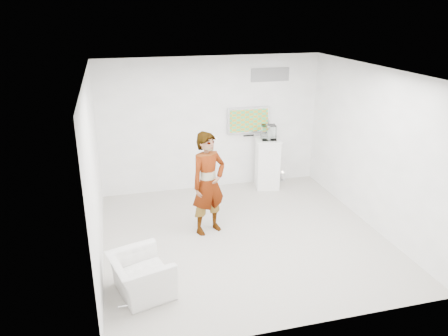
% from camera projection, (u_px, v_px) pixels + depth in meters
% --- Properties ---
extents(room, '(5.01, 5.01, 3.00)m').
position_uv_depth(room, '(245.00, 160.00, 7.52)').
color(room, '#B0ABA2').
rests_on(room, ground).
extents(tv, '(1.00, 0.08, 0.60)m').
position_uv_depth(tv, '(248.00, 120.00, 9.93)').
color(tv, '#B7B8BC').
rests_on(tv, room).
extents(logo_decal, '(0.90, 0.02, 0.30)m').
position_uv_depth(logo_decal, '(270.00, 75.00, 9.73)').
color(logo_decal, gray).
rests_on(logo_decal, room).
extents(person, '(0.83, 0.69, 1.93)m').
position_uv_depth(person, '(208.00, 183.00, 7.92)').
color(person, white).
rests_on(person, room).
extents(armchair, '(1.01, 1.09, 0.59)m').
position_uv_depth(armchair, '(141.00, 275.00, 6.37)').
color(armchair, white).
rests_on(armchair, room).
extents(pedestal, '(0.65, 0.65, 1.16)m').
position_uv_depth(pedestal, '(267.00, 163.00, 10.06)').
color(pedestal, white).
rests_on(pedestal, room).
extents(floor_uplight, '(0.21, 0.21, 0.25)m').
position_uv_depth(floor_uplight, '(282.00, 177.00, 10.53)').
color(floor_uplight, white).
rests_on(floor_uplight, room).
extents(vitrine, '(0.38, 0.38, 0.32)m').
position_uv_depth(vitrine, '(269.00, 132.00, 9.80)').
color(vitrine, white).
rests_on(vitrine, pedestal).
extents(console, '(0.06, 0.15, 0.21)m').
position_uv_depth(console, '(268.00, 135.00, 9.82)').
color(console, white).
rests_on(console, pedestal).
extents(wii_remote, '(0.08, 0.16, 0.04)m').
position_uv_depth(wii_remote, '(214.00, 138.00, 7.90)').
color(wii_remote, white).
rests_on(wii_remote, person).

